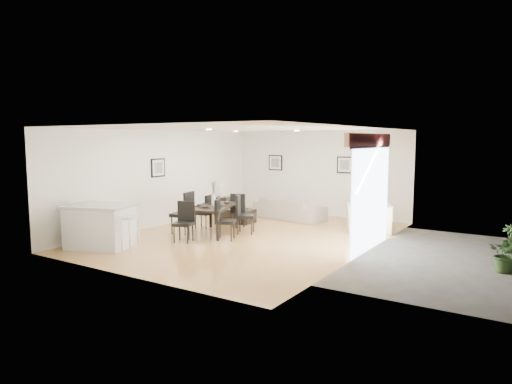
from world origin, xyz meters
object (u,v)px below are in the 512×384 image
Objects in this scene: dining_chair_wfar at (206,210)px; dining_chair_head at (185,219)px; dining_chair_foot at (239,208)px; bar_stool at (129,222)px; side_table at (222,206)px; dining_table at (214,208)px; kitchen_island at (100,226)px; armchair at (369,218)px; coffee_table at (237,216)px; dining_chair_wnear at (185,210)px; sofa at (289,208)px; dining_chair_enear at (222,217)px; dining_chair_efar at (242,212)px.

dining_chair_wfar is 1.66m from dining_chair_head.
dining_chair_foot is 3.72m from bar_stool.
dining_chair_head is 1.67× the size of side_table.
dining_table is 1.15× the size of kitchen_island.
armchair reaches higher than side_table.
dining_chair_head reaches higher than coffee_table.
dining_chair_wnear reaches higher than dining_chair_head.
sofa is 2.82× the size of bar_stool.
bar_stool is (-0.27, -3.71, 0.16)m from dining_chair_foot.
dining_chair_enear is 2.82m from kitchen_island.
dining_chair_foot is at bearing 51.56° from kitchen_island.
dining_chair_wfar is at bearing 59.19° from kitchen_island.
dining_chair_head is (-0.64, -4.06, 0.21)m from sofa.
sofa is at bearing -37.25° from armchair.
dining_chair_head is at bearing 131.02° from dining_chair_efar.
bar_stool is at bearing 66.75° from dining_chair_foot.
side_table is (-1.24, 0.90, 0.09)m from coffee_table.
coffee_table is at bearing 84.68° from dining_table.
dining_table is 2.07× the size of dining_chair_foot.
dining_table is (-3.36, -2.32, 0.29)m from armchair.
bar_stool is (-0.24, -2.61, 0.03)m from dining_table.
dining_chair_efar reaches higher than dining_chair_foot.
bar_stool is at bearing -114.60° from dining_table.
kitchen_island reaches higher than dining_table.
dining_chair_efar is 1.64m from coffee_table.
dining_chair_wfar is 0.91× the size of dining_chair_efar.
dining_table is at bearing 69.44° from dining_chair_head.
dining_chair_efar is 1.08× the size of dining_chair_foot.
dining_chair_wfar is at bearing 91.97° from dining_chair_head.
bar_stool is at bearing -19.92° from kitchen_island.
sofa is at bearing 52.79° from coffee_table.
dining_chair_head is at bearing 10.23° from dining_chair_wfar.
coffee_table is (-1.02, -1.35, -0.13)m from sofa.
sofa is 4.12m from dining_chair_head.
dining_chair_wnear is at bearing 48.06° from dining_chair_foot.
dining_chair_foot is at bearing -3.79° from armchair.
dining_chair_enear reaches higher than sofa.
dining_chair_enear is 1.04× the size of dining_chair_head.
side_table is at bearing 105.24° from bar_stool.
armchair is 4.83m from dining_chair_wnear.
sofa is 3.93× the size of side_table.
dining_chair_head is (0.60, -1.55, 0.02)m from dining_chair_wfar.
coffee_table is at bearing -13.44° from armchair.
sofa is at bearing -24.49° from dining_chair_enear.
side_table is at bearing -59.62° from dining_chair_foot.
dining_chair_wnear is 1.10× the size of dining_chair_enear.
sofa reaches higher than side_table.
sofa is 1.97× the size of armchair.
dining_chair_enear reaches higher than kitchen_island.
dining_chair_enear is 1.73× the size of side_table.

